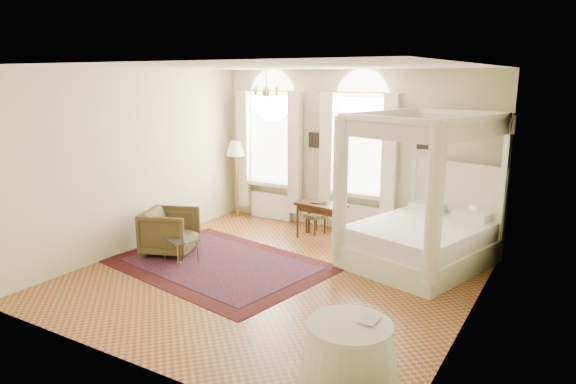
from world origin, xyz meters
name	(u,v)px	position (x,y,z in m)	size (l,w,h in m)	color
ground	(274,276)	(0.00, 0.00, 0.00)	(6.00, 6.00, 0.00)	#9A582C
room_walls	(274,155)	(0.00, 0.00, 1.98)	(6.00, 6.00, 6.00)	beige
window_left	(270,154)	(-1.90, 2.87, 1.49)	(1.62, 0.27, 3.29)	white
window_right	(358,162)	(0.20, 2.87, 1.49)	(1.62, 0.27, 3.29)	white
chandelier	(266,91)	(-0.90, 1.20, 2.91)	(0.51, 0.45, 0.50)	gold
wall_pictures	(356,141)	(0.09, 2.97, 1.89)	(2.54, 0.03, 0.39)	black
canopy_bed	(420,231)	(1.84, 1.73, 0.59)	(2.51, 2.81, 2.58)	beige
nightstand	(471,239)	(2.50, 2.70, 0.28)	(0.39, 0.36, 0.56)	#321D0D
nightstand_lamp	(474,212)	(2.51, 2.69, 0.80)	(0.25, 0.25, 0.36)	gold
writing_desk	(321,209)	(-0.23, 2.11, 0.63)	(1.03, 0.62, 0.73)	#321D0D
laptop	(319,202)	(-0.29, 2.13, 0.74)	(0.32, 0.21, 0.03)	black
stool	(316,217)	(-0.50, 2.40, 0.34)	(0.47, 0.47, 0.41)	#4E4321
armchair	(170,231)	(-2.23, -0.01, 0.41)	(0.87, 0.90, 0.82)	#44391D
coffee_table	(180,240)	(-1.75, -0.27, 0.39)	(0.77, 0.66, 0.44)	silver
floor_lamp	(236,152)	(-2.70, 2.70, 1.49)	(0.45, 0.45, 1.74)	gold
oriental_rug	(220,264)	(-1.09, -0.04, 0.01)	(3.97, 3.15, 0.01)	#420F10
side_table	(349,357)	(2.28, -2.20, 0.36)	(1.07, 1.07, 0.73)	white
book	(360,318)	(2.33, -2.05, 0.74)	(0.19, 0.25, 0.02)	black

